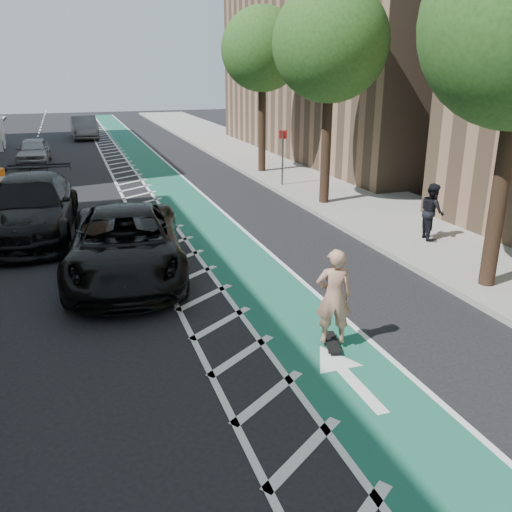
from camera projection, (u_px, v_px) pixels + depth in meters
name	position (u px, v px, depth m)	size (l,w,h in m)	color
ground	(148.00, 334.00, 10.67)	(120.00, 120.00, 0.00)	black
bike_lane	(189.00, 206.00, 20.52)	(2.00, 90.00, 0.01)	#19593D
buffer_strip	(149.00, 210.00, 20.06)	(1.40, 90.00, 0.01)	silver
sidewalk_right	(342.00, 193.00, 22.50)	(5.00, 90.00, 0.15)	gray
curb_right	(288.00, 197.00, 21.74)	(0.12, 90.00, 0.16)	gray
tree_r_c	(336.00, 43.00, 18.35)	(4.20, 4.20, 7.90)	#382619
tree_r_d	(259.00, 50.00, 25.49)	(4.20, 4.20, 7.90)	#382619
sign_post	(283.00, 157.00, 23.28)	(0.35, 0.08, 2.47)	#4C4C4C
skateboard	(331.00, 342.00, 10.17)	(0.46, 0.87, 0.11)	black
skateboarder	(334.00, 297.00, 9.86)	(0.66, 0.44, 1.82)	tan
suv_near	(125.00, 244.00, 13.45)	(2.75, 5.96, 1.66)	black
suv_far	(30.00, 208.00, 16.65)	(2.55, 6.27, 1.82)	black
car_silver	(34.00, 151.00, 29.57)	(1.62, 4.04, 1.38)	gray
car_grey	(84.00, 127.00, 40.23)	(1.75, 5.02, 1.65)	slate
pedestrian	(432.00, 211.00, 15.90)	(0.81, 0.63, 1.67)	black
barrel_a	(40.00, 214.00, 17.90)	(0.63, 0.63, 0.86)	orange
barrel_b	(33.00, 202.00, 19.20)	(0.73, 0.73, 0.99)	orange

